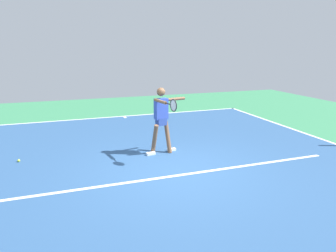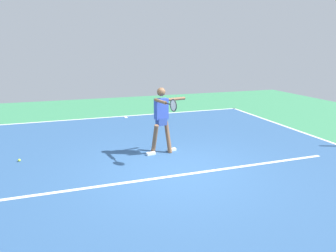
# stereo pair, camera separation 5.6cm
# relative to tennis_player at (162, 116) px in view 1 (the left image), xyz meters

# --- Properties ---
(ground_plane) EXTENTS (22.11, 22.11, 0.00)m
(ground_plane) POSITION_rel_tennis_player_xyz_m (0.08, 1.24, -1.01)
(ground_plane) COLOR #388456
(court_surface) EXTENTS (10.36, 12.25, 0.00)m
(court_surface) POSITION_rel_tennis_player_xyz_m (0.08, 1.24, -1.01)
(court_surface) COLOR #2D5484
(court_surface) RESTS_ON ground_plane
(court_line_baseline_near) EXTENTS (10.36, 0.10, 0.01)m
(court_line_baseline_near) POSITION_rel_tennis_player_xyz_m (0.08, -4.84, -1.01)
(court_line_baseline_near) COLOR white
(court_line_baseline_near) RESTS_ON ground_plane
(court_line_service) EXTENTS (7.77, 0.10, 0.01)m
(court_line_service) POSITION_rel_tennis_player_xyz_m (0.08, 1.52, -1.01)
(court_line_service) COLOR white
(court_line_service) RESTS_ON ground_plane
(court_line_centre_mark) EXTENTS (0.10, 0.30, 0.01)m
(court_line_centre_mark) POSITION_rel_tennis_player_xyz_m (0.08, -4.64, -1.01)
(court_line_centre_mark) COLOR white
(court_line_centre_mark) RESTS_ON ground_plane
(tennis_player) EXTENTS (1.15, 1.27, 1.77)m
(tennis_player) POSITION_rel_tennis_player_xyz_m (0.00, 0.00, 0.00)
(tennis_player) COLOR brown
(tennis_player) RESTS_ON ground_plane
(tennis_ball_near_service_line) EXTENTS (0.07, 0.07, 0.07)m
(tennis_ball_near_service_line) POSITION_rel_tennis_player_xyz_m (3.55, -0.55, -0.98)
(tennis_ball_near_service_line) COLOR #C6E53D
(tennis_ball_near_service_line) RESTS_ON ground_plane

